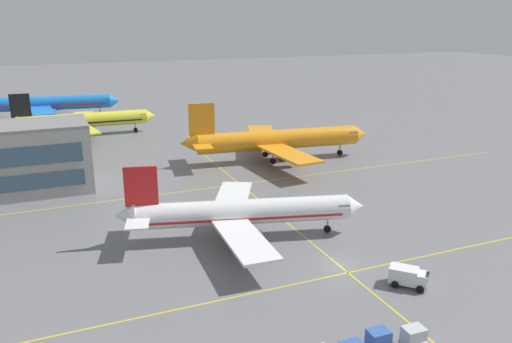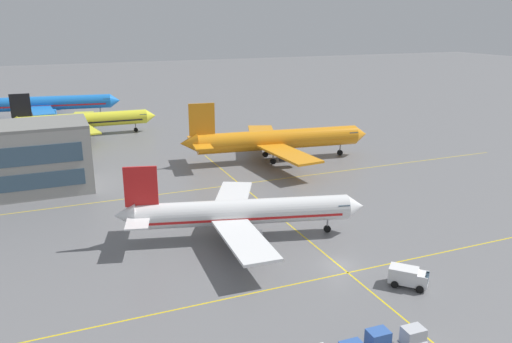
# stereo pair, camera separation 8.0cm
# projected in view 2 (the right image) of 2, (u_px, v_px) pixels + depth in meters

# --- Properties ---
(ground_plane) EXTENTS (600.00, 600.00, 0.00)m
(ground_plane) POSITION_uv_depth(u_px,v_px,m) (339.00, 265.00, 59.95)
(ground_plane) COLOR slate
(airliner_front_gate) EXTENTS (32.68, 27.82, 10.28)m
(airliner_front_gate) POSITION_uv_depth(u_px,v_px,m) (241.00, 212.00, 66.63)
(airliner_front_gate) COLOR white
(airliner_front_gate) RESTS_ON ground
(airliner_second_row) EXTENTS (39.73, 34.02, 12.35)m
(airliner_second_row) POSITION_uv_depth(u_px,v_px,m) (276.00, 140.00, 102.99)
(airliner_second_row) COLOR orange
(airliner_second_row) RESTS_ON ground
(airliner_third_row) EXTENTS (35.37, 30.54, 11.01)m
(airliner_third_row) POSITION_uv_depth(u_px,v_px,m) (83.00, 120.00, 124.80)
(airliner_third_row) COLOR yellow
(airliner_third_row) RESTS_ON ground
(airliner_far_left_stand) EXTENTS (39.87, 34.08, 12.40)m
(airliner_far_left_stand) POSITION_uv_depth(u_px,v_px,m) (48.00, 103.00, 146.78)
(airliner_far_left_stand) COLOR blue
(airliner_far_left_stand) RESTS_ON ground
(taxiway_markings) EXTENTS (114.52, 76.97, 0.01)m
(taxiway_markings) POSITION_uv_depth(u_px,v_px,m) (282.00, 219.00, 73.65)
(taxiway_markings) COLOR yellow
(taxiway_markings) RESTS_ON ground
(service_truck_red_van) EXTENTS (4.17, 4.24, 2.10)m
(service_truck_red_van) POSITION_uv_depth(u_px,v_px,m) (409.00, 276.00, 54.96)
(service_truck_red_van) COLOR white
(service_truck_red_van) RESTS_ON ground
(baggage_cart_row_fourth) EXTENTS (2.77, 1.74, 1.86)m
(baggage_cart_row_fourth) POSITION_uv_depth(u_px,v_px,m) (378.00, 340.00, 44.46)
(baggage_cart_row_fourth) COLOR #99999E
(baggage_cart_row_fourth) RESTS_ON ground
(baggage_cart_row_fifth) EXTENTS (2.77, 1.74, 1.86)m
(baggage_cart_row_fifth) POSITION_uv_depth(u_px,v_px,m) (413.00, 337.00, 44.86)
(baggage_cart_row_fifth) COLOR #99999E
(baggage_cart_row_fifth) RESTS_ON ground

